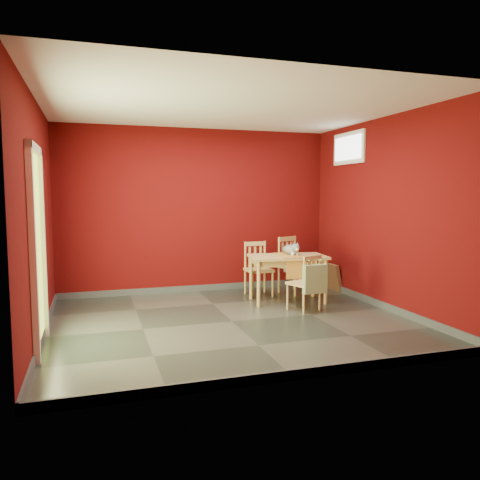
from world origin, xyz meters
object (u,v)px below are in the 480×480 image
object	(u,v)px
picture_frame	(332,277)
tote_bag	(315,279)
chair_far_right	(293,264)
cat	(291,248)
dining_table	(288,261)
chair_near	(306,282)
chair_far_left	(258,268)

from	to	relation	value
picture_frame	tote_bag	bearing A→B (deg)	-126.89
tote_bag	picture_frame	size ratio (longest dim) A/B	0.99
chair_far_right	cat	bearing A→B (deg)	-118.14
dining_table	chair_near	distance (m)	0.62
dining_table	tote_bag	size ratio (longest dim) A/B	2.62
chair_far_right	chair_far_left	bearing A→B (deg)	176.55
tote_bag	chair_far_left	bearing A→B (deg)	103.19
chair_far_left	chair_far_right	world-z (taller)	chair_far_right
dining_table	cat	distance (m)	0.23
chair_far_left	chair_near	distance (m)	1.22
chair_near	cat	xyz separation A→B (m)	(0.07, 0.68, 0.40)
chair_near	picture_frame	world-z (taller)	chair_near
cat	chair_far_left	bearing A→B (deg)	150.39
tote_bag	cat	xyz separation A→B (m)	(0.03, 0.87, 0.33)
chair_near	picture_frame	size ratio (longest dim) A/B	1.72
chair_near	tote_bag	world-z (taller)	chair_near
cat	tote_bag	bearing A→B (deg)	-65.65
dining_table	picture_frame	distance (m)	1.26
chair_far_left	cat	distance (m)	0.72
chair_far_right	dining_table	bearing A→B (deg)	-121.26
tote_bag	picture_frame	xyz separation A→B (m)	(1.00, 1.33, -0.25)
tote_bag	chair_far_right	bearing A→B (deg)	78.31
cat	dining_table	bearing A→B (deg)	-108.33
chair_far_left	chair_near	world-z (taller)	chair_far_left
dining_table	tote_bag	distance (m)	0.79
dining_table	chair_far_left	xyz separation A→B (m)	(-0.26, 0.60, -0.18)
chair_near	chair_far_left	bearing A→B (deg)	103.32
dining_table	chair_near	bearing A→B (deg)	-87.76
dining_table	chair_far_right	world-z (taller)	chair_far_right
chair_far_left	picture_frame	distance (m)	1.34
tote_bag	cat	world-z (taller)	cat
chair_far_left	tote_bag	world-z (taller)	chair_far_left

